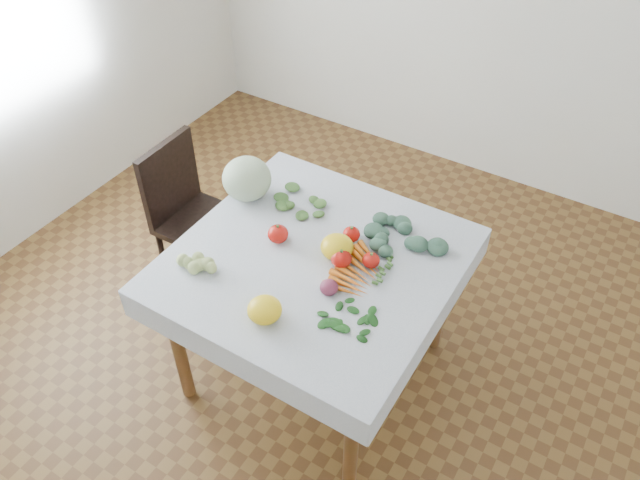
# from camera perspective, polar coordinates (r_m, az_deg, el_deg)

# --- Properties ---
(ground) EXTENTS (4.00, 4.00, 0.00)m
(ground) POSITION_cam_1_polar(r_m,az_deg,el_deg) (3.16, -0.41, -11.53)
(ground) COLOR brown
(table) EXTENTS (1.00, 1.00, 0.75)m
(table) POSITION_cam_1_polar(r_m,az_deg,el_deg) (2.66, -0.48, -3.26)
(table) COLOR brown
(table) RESTS_ON ground
(tablecloth) EXTENTS (1.12, 1.12, 0.01)m
(tablecloth) POSITION_cam_1_polar(r_m,az_deg,el_deg) (2.59, -0.49, -1.73)
(tablecloth) COLOR white
(tablecloth) RESTS_ON table
(chair) EXTENTS (0.39, 0.39, 0.85)m
(chair) POSITION_cam_1_polar(r_m,az_deg,el_deg) (3.33, -11.99, 2.96)
(chair) COLOR black
(chair) RESTS_ON ground
(cabbage) EXTENTS (0.24, 0.24, 0.20)m
(cabbage) POSITION_cam_1_polar(r_m,az_deg,el_deg) (2.85, -6.71, 5.59)
(cabbage) COLOR #B0C2A2
(cabbage) RESTS_ON tablecloth
(tomato_a) EXTENTS (0.10, 0.10, 0.08)m
(tomato_a) POSITION_cam_1_polar(r_m,az_deg,el_deg) (2.65, -3.86, 0.56)
(tomato_a) COLOR red
(tomato_a) RESTS_ON tablecloth
(tomato_b) EXTENTS (0.09, 0.09, 0.06)m
(tomato_b) POSITION_cam_1_polar(r_m,az_deg,el_deg) (2.54, 4.69, -1.86)
(tomato_b) COLOR red
(tomato_b) RESTS_ON tablecloth
(tomato_c) EXTENTS (0.10, 0.10, 0.07)m
(tomato_c) POSITION_cam_1_polar(r_m,az_deg,el_deg) (2.65, 2.89, 0.53)
(tomato_c) COLOR red
(tomato_c) RESTS_ON tablecloth
(tomato_d) EXTENTS (0.11, 0.11, 0.08)m
(tomato_d) POSITION_cam_1_polar(r_m,az_deg,el_deg) (2.53, 1.96, -1.71)
(tomato_d) COLOR red
(tomato_d) RESTS_ON tablecloth
(heirloom_back) EXTENTS (0.15, 0.15, 0.10)m
(heirloom_back) POSITION_cam_1_polar(r_m,az_deg,el_deg) (2.57, 1.57, -0.63)
(heirloom_back) COLOR yellow
(heirloom_back) RESTS_ON tablecloth
(heirloom_front) EXTENTS (0.17, 0.17, 0.09)m
(heirloom_front) POSITION_cam_1_polar(r_m,az_deg,el_deg) (2.34, -5.08, -6.37)
(heirloom_front) COLOR yellow
(heirloom_front) RESTS_ON tablecloth
(onion_a) EXTENTS (0.08, 0.08, 0.06)m
(onion_a) POSITION_cam_1_polar(r_m,az_deg,el_deg) (2.43, 0.83, -4.35)
(onion_a) COLOR #59192E
(onion_a) RESTS_ON tablecloth
(onion_b) EXTENTS (0.11, 0.11, 0.07)m
(onion_b) POSITION_cam_1_polar(r_m,az_deg,el_deg) (2.58, 1.58, -0.68)
(onion_b) COLOR #59192E
(onion_b) RESTS_ON tablecloth
(tomatillo_cluster) EXTENTS (0.16, 0.12, 0.05)m
(tomatillo_cluster) POSITION_cam_1_polar(r_m,az_deg,el_deg) (2.58, -11.30, -2.13)
(tomatillo_cluster) COLOR #A9BD6D
(tomatillo_cluster) RESTS_ON tablecloth
(carrot_bunch) EXTENTS (0.18, 0.31, 0.03)m
(carrot_bunch) POSITION_cam_1_polar(r_m,az_deg,el_deg) (2.52, 3.36, -2.93)
(carrot_bunch) COLOR orange
(carrot_bunch) RESTS_ON tablecloth
(kale_bunch) EXTENTS (0.37, 0.28, 0.05)m
(kale_bunch) POSITION_cam_1_polar(r_m,az_deg,el_deg) (2.67, 7.27, 0.25)
(kale_bunch) COLOR #3A5E4E
(kale_bunch) RESTS_ON tablecloth
(basil_bunch) EXTENTS (0.25, 0.18, 0.01)m
(basil_bunch) POSITION_cam_1_polar(r_m,az_deg,el_deg) (2.36, 2.64, -7.22)
(basil_bunch) COLOR #1B551A
(basil_bunch) RESTS_ON tablecloth
(dill_bunch) EXTENTS (0.26, 0.19, 0.03)m
(dill_bunch) POSITION_cam_1_polar(r_m,az_deg,el_deg) (2.83, -1.71, 3.20)
(dill_bunch) COLOR #53843C
(dill_bunch) RESTS_ON tablecloth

